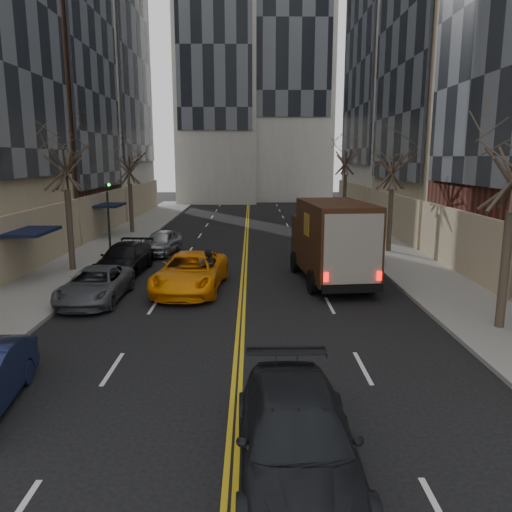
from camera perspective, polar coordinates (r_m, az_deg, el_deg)
The scene contains 19 objects.
sidewalk_left at distance 33.90m, azimuth -16.59°, elevation 1.03°, with size 4.00×66.00×0.15m, color slate.
sidewalk_right at distance 33.69m, azimuth 14.30°, elevation 1.10°, with size 4.00×66.00×0.15m, color slate.
streetwall_left at distance 40.83m, azimuth -27.12°, elevation 23.90°, with size 14.00×49.50×36.00m.
streetwall_right at distance 41.61m, azimuth 24.17°, elevation 23.22°, with size 12.26×49.00×34.00m.
tree_lf_mid at distance 26.71m, azimuth -21.14°, elevation 12.21°, with size 3.20×3.20×8.91m.
tree_lf_far at distance 39.16m, azimuth -14.37°, elevation 11.21°, with size 3.20×3.20×8.12m.
tree_rt_mid at distance 31.22m, azimuth 15.43°, elevation 11.51°, with size 3.20×3.20×8.32m.
tree_rt_far at distance 45.86m, azimuth 10.29°, elevation 12.23°, with size 3.20×3.20×9.11m.
traffic_signal at distance 28.32m, azimuth -16.53°, elevation 4.72°, with size 0.29×0.26×4.70m.
ups_truck at distance 23.40m, azimuth 8.67°, elevation 1.59°, with size 3.38×7.22×3.83m.
observer_sedan at distance 9.67m, azimuth 4.66°, elevation -20.09°, with size 2.23×5.39×1.56m.
taxi at distance 22.17m, azimuth -7.48°, elevation -1.86°, with size 2.71×5.88×1.63m, color orange.
pedestrian at distance 21.81m, azimuth -5.29°, elevation -1.70°, with size 0.68×0.45×1.88m, color black.
parked_lf_c at distance 21.42m, azimuth -17.89°, elevation -3.16°, with size 2.25×4.88×1.36m, color #505358.
parked_lf_d at distance 26.15m, azimuth -14.80°, elevation -0.30°, with size 2.08×5.13×1.49m, color black.
parked_lf_e at distance 30.86m, azimuth -10.76°, elevation 1.56°, with size 1.71×4.25×1.45m, color #929498.
parked_rt_a at distance 29.21m, azimuth 11.17°, elevation 1.17°, with size 1.71×4.90×1.62m, color #515459.
parked_rt_b at distance 33.83m, azimuth 8.50°, elevation 2.45°, with size 2.35×5.09×1.41m, color #9CA0A3.
parked_rt_c at distance 43.13m, azimuth 7.38°, elevation 4.48°, with size 2.25×5.53×1.60m, color black.
Camera 1 is at (0.39, -5.07, 5.80)m, focal length 35.00 mm.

